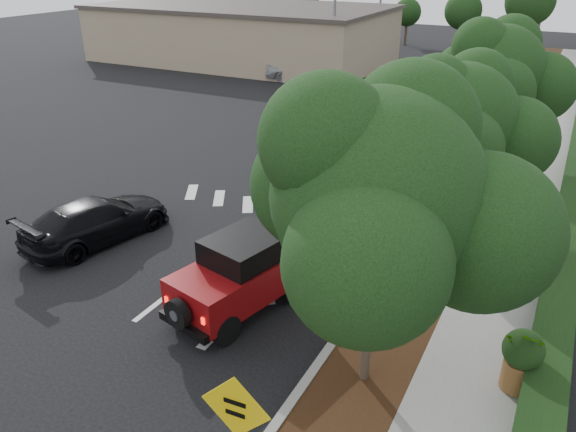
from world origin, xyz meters
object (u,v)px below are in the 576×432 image
Objects in this scene: black_suv_oncoming at (97,220)px; speed_hump_sign at (237,422)px; silver_suv_ahead at (383,176)px; red_jeep at (244,273)px.

black_suv_oncoming is 10.37m from speed_hump_sign.
speed_hump_sign reaches higher than silver_suv_ahead.
speed_hump_sign is at bearing -46.12° from red_jeep.
red_jeep is 0.84× the size of black_suv_oncoming.
silver_suv_ahead is 9.70m from black_suv_oncoming.
black_suv_oncoming is (-5.81, 1.00, -0.29)m from red_jeep.
silver_suv_ahead is 12.95m from speed_hump_sign.
black_suv_oncoming is at bearing 142.69° from speed_hump_sign.
black_suv_oncoming is (-6.64, -7.07, -0.16)m from silver_suv_ahead.
black_suv_oncoming is at bearing -114.56° from silver_suv_ahead.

